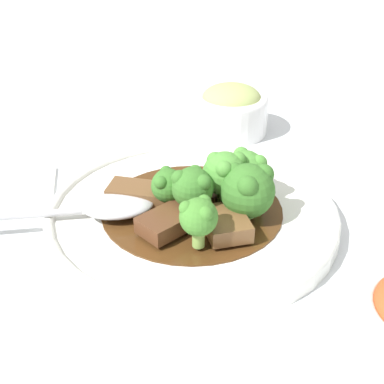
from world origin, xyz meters
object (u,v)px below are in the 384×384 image
(broccoli_floret_3, at_px, (225,173))
(side_bowl_appetizer, at_px, (231,109))
(broccoli_floret_2, at_px, (245,171))
(serving_spoon, at_px, (96,207))
(main_plate, at_px, (192,213))
(broccoli_floret_1, at_px, (193,187))
(beef_strip_0, at_px, (140,193))
(beef_strip_3, at_px, (213,182))
(broccoli_floret_0, at_px, (248,189))
(broccoli_floret_5, at_px, (168,185))
(broccoli_floret_4, at_px, (199,217))
(beef_strip_2, at_px, (226,224))
(beef_strip_1, at_px, (171,220))

(broccoli_floret_3, bearing_deg, side_bowl_appetizer, 61.99)
(broccoli_floret_2, xyz_separation_m, serving_spoon, (-0.14, 0.02, -0.02))
(main_plate, height_order, broccoli_floret_1, broccoli_floret_1)
(broccoli_floret_2, bearing_deg, beef_strip_0, 164.02)
(beef_strip_3, relative_size, serving_spoon, 0.30)
(broccoli_floret_2, relative_size, broccoli_floret_3, 0.86)
(broccoli_floret_0, height_order, broccoli_floret_5, broccoli_floret_0)
(main_plate, xyz_separation_m, broccoli_floret_5, (-0.02, 0.01, 0.03))
(broccoli_floret_4, bearing_deg, main_plate, 72.31)
(beef_strip_2, bearing_deg, broccoli_floret_5, 119.65)
(broccoli_floret_0, xyz_separation_m, broccoli_floret_4, (-0.06, -0.03, 0.00))
(main_plate, distance_m, broccoli_floret_4, 0.08)
(broccoli_floret_0, bearing_deg, broccoli_floret_3, 110.73)
(beef_strip_3, relative_size, broccoli_floret_0, 1.43)
(broccoli_floret_3, bearing_deg, serving_spoon, 165.48)
(beef_strip_3, distance_m, broccoli_floret_0, 0.06)
(broccoli_floret_2, xyz_separation_m, broccoli_floret_4, (-0.07, -0.06, 0.00))
(beef_strip_2, bearing_deg, side_bowl_appetizer, 62.76)
(broccoli_floret_5, bearing_deg, beef_strip_2, -60.35)
(broccoli_floret_5, bearing_deg, broccoli_floret_2, -4.96)
(broccoli_floret_3, bearing_deg, broccoli_floret_2, 17.71)
(beef_strip_0, bearing_deg, broccoli_floret_0, -37.31)
(beef_strip_1, bearing_deg, broccoli_floret_1, 24.20)
(beef_strip_0, bearing_deg, broccoli_floret_2, -15.98)
(beef_strip_3, distance_m, side_bowl_appetizer, 0.18)
(serving_spoon, bearing_deg, broccoli_floret_2, -8.84)
(broccoli_floret_4, distance_m, broccoli_floret_5, 0.07)
(broccoli_floret_5, height_order, side_bowl_appetizer, side_bowl_appetizer)
(beef_strip_0, relative_size, broccoli_floret_1, 1.40)
(broccoli_floret_1, xyz_separation_m, broccoli_floret_5, (-0.02, 0.02, -0.01))
(beef_strip_3, bearing_deg, broccoli_floret_3, -96.47)
(broccoli_floret_5, relative_size, serving_spoon, 0.16)
(beef_strip_1, distance_m, side_bowl_appetizer, 0.26)
(main_plate, bearing_deg, beef_strip_3, 35.79)
(broccoli_floret_4, distance_m, serving_spoon, 0.11)
(beef_strip_2, height_order, broccoli_floret_2, broccoli_floret_2)
(beef_strip_2, bearing_deg, broccoli_floret_2, 48.75)
(beef_strip_0, height_order, broccoli_floret_5, broccoli_floret_5)
(beef_strip_1, relative_size, beef_strip_2, 1.24)
(beef_strip_0, xyz_separation_m, beef_strip_3, (0.08, -0.00, -0.00))
(broccoli_floret_2, bearing_deg, broccoli_floret_3, -162.29)
(broccoli_floret_4, xyz_separation_m, broccoli_floret_5, (-0.00, 0.07, -0.01))
(beef_strip_1, relative_size, serving_spoon, 0.27)
(beef_strip_0, bearing_deg, serving_spoon, -172.44)
(beef_strip_3, relative_size, side_bowl_appetizer, 0.78)
(side_bowl_appetizer, bearing_deg, broccoli_floret_3, -118.01)
(side_bowl_appetizer, bearing_deg, broccoli_floret_0, -112.57)
(beef_strip_1, distance_m, beef_strip_3, 0.08)
(broccoli_floret_0, distance_m, side_bowl_appetizer, 0.23)
(beef_strip_3, height_order, broccoli_floret_3, broccoli_floret_3)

